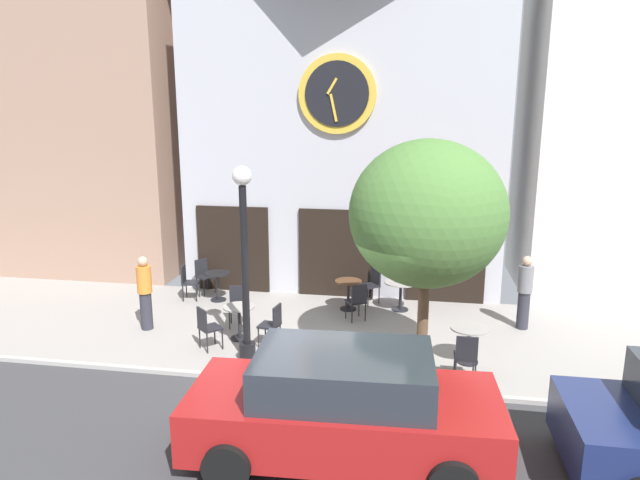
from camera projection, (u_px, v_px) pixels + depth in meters
The scene contains 21 objects.
ground_plane at pixel (331, 397), 9.68m from camera, with size 29.44×10.75×0.13m.
clock_building at pixel (345, 89), 15.05m from camera, with size 8.37×4.09×10.28m.
neighbor_building_left at pixel (85, 67), 17.16m from camera, with size 6.53×4.67×12.09m.
street_lamp at pixel (245, 265), 10.60m from camera, with size 0.36×0.36×3.79m.
street_tree at pixel (427, 215), 9.85m from camera, with size 2.75×2.48×4.31m.
cafe_table_leftmost at pixel (218, 281), 14.40m from camera, with size 0.67×0.67×0.74m.
cafe_table_center_left at pixel (239, 317), 11.96m from camera, with size 0.66×0.66×0.73m.
cafe_table_near_curb at pixel (348, 290), 13.74m from camera, with size 0.65×0.65×0.74m.
cafe_table_center at pixel (401, 289), 13.69m from camera, with size 0.79×0.79×0.72m.
cafe_table_near_door at pixel (469, 337), 10.82m from camera, with size 0.73×0.73×0.72m.
cafe_chair_outer at pixel (373, 282), 14.27m from camera, with size 0.56×0.56×0.90m.
cafe_chair_mid_row at pixel (238, 303), 12.74m from camera, with size 0.48×0.48×0.90m.
cafe_chair_under_awning at pixel (204, 273), 15.06m from camera, with size 0.56×0.56×0.90m.
cafe_chair_facing_wall at pixel (466, 354), 10.05m from camera, with size 0.40×0.40×0.90m.
cafe_chair_corner at pixel (273, 322), 11.57m from camera, with size 0.46×0.46×0.90m.
cafe_chair_left_end at pixel (187, 280), 14.47m from camera, with size 0.46×0.46×0.90m.
cafe_chair_right_end at pixel (357, 299), 12.98m from camera, with size 0.55×0.55×0.90m.
cafe_chair_near_tree at pixel (207, 325), 11.41m from camera, with size 0.57×0.57×0.90m.
pedestrian_grey at pixel (525, 292), 12.47m from camera, with size 0.38×0.38×1.67m.
pedestrian_orange at pixel (145, 292), 12.44m from camera, with size 0.37×0.37×1.67m.
parked_car_red at pixel (343, 406), 7.83m from camera, with size 4.38×2.18×1.55m.
Camera 1 is at (1.29, -9.01, 4.77)m, focal length 31.70 mm.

